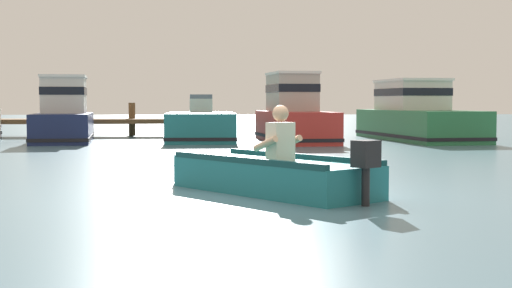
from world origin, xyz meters
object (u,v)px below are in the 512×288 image
moored_boat_navy (64,117)px  moored_boat_green (416,117)px  moored_boat_red (294,116)px  moored_boat_teal (201,127)px  rowboat_with_person (270,174)px

moored_boat_navy → moored_boat_green: (11.17, 0.27, -0.02)m
moored_boat_navy → moored_boat_red: 7.13m
moored_boat_navy → moored_boat_green: moored_boat_navy is taller
moored_boat_navy → moored_boat_teal: moored_boat_navy is taller
moored_boat_teal → moored_boat_navy: bearing=-176.2°
moored_boat_teal → moored_boat_green: (6.93, -0.01, 0.31)m
rowboat_with_person → moored_boat_red: bearing=81.8°
rowboat_with_person → moored_boat_red: size_ratio=0.64×
moored_boat_navy → moored_boat_teal: size_ratio=0.97×
rowboat_with_person → moored_boat_green: 14.84m
moored_boat_teal → rowboat_with_person: bearing=-85.7°
moored_boat_teal → moored_boat_red: (2.87, -0.83, 0.37)m
rowboat_with_person → moored_boat_navy: (-5.26, 13.33, 0.51)m
moored_boat_teal → moored_boat_red: moored_boat_red is taller
moored_boat_red → moored_boat_green: (4.07, 0.82, -0.06)m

